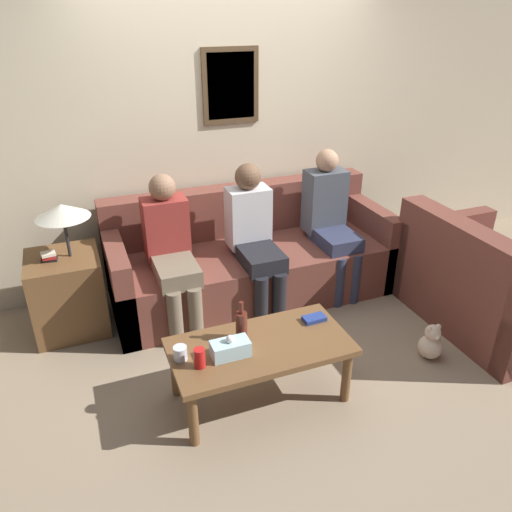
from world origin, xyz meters
TOP-DOWN VIEW (x-y plane):
  - ground_plane at (0.00, 0.00)m, footprint 16.00×16.00m
  - wall_back at (0.00, 1.03)m, footprint 9.00×0.08m
  - couch_main at (0.00, 0.54)m, footprint 2.39×0.92m
  - couch_side at (1.56, -0.58)m, footprint 0.92×1.31m
  - coffee_table at (-0.42, -0.74)m, footprint 1.12×0.57m
  - side_table_with_lamp at (-1.50, 0.53)m, footprint 0.53×0.53m
  - wine_bottle at (-0.51, -0.64)m, footprint 0.07×0.07m
  - drinking_glass at (-0.91, -0.70)m, footprint 0.08×0.08m
  - book_stack at (0.01, -0.63)m, footprint 0.15×0.09m
  - soda_can at (-0.82, -0.81)m, footprint 0.07×0.07m
  - tissue_box at (-0.63, -0.78)m, footprint 0.23×0.12m
  - person_left at (-0.72, 0.37)m, footprint 0.34×0.66m
  - person_middle at (-0.05, 0.34)m, footprint 0.34×0.65m
  - person_right at (0.68, 0.40)m, footprint 0.34×0.62m
  - teddy_bear at (0.88, -0.80)m, footprint 0.17×0.17m

SIDE VIEW (x-z plane):
  - ground_plane at x=0.00m, z-range 0.00..0.00m
  - teddy_bear at x=0.88m, z-range -0.02..0.25m
  - couch_main at x=0.00m, z-range -0.14..0.75m
  - couch_side at x=1.56m, z-range -0.13..0.76m
  - coffee_table at x=-0.42m, z-range 0.15..0.57m
  - side_table_with_lamp at x=-1.50m, z-range -0.15..0.88m
  - book_stack at x=0.01m, z-range 0.42..0.45m
  - drinking_glass at x=-0.91m, z-range 0.42..0.51m
  - tissue_box at x=-0.63m, z-range 0.40..0.55m
  - soda_can at x=-0.82m, z-range 0.42..0.54m
  - wine_bottle at x=-0.51m, z-range 0.39..0.66m
  - person_left at x=-0.72m, z-range 0.05..1.23m
  - person_middle at x=-0.05m, z-range 0.05..1.25m
  - person_right at x=0.68m, z-range 0.05..1.28m
  - wall_back at x=0.00m, z-range 0.00..2.60m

